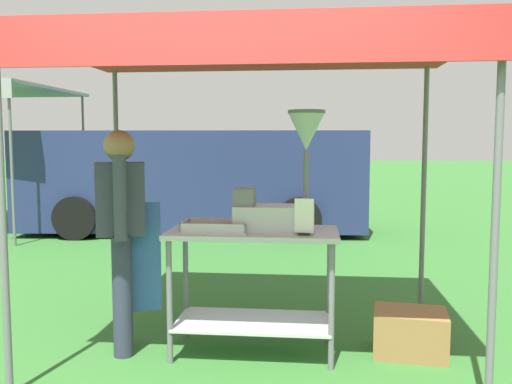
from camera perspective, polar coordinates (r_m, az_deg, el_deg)
ground_plane at (r=8.75m, az=2.41°, el=-4.78°), size 70.00×70.00×0.00m
stall_canopy at (r=4.02m, az=-0.15°, el=13.90°), size 2.99×2.13×2.22m
donut_cart at (r=3.98m, az=-0.29°, el=-7.61°), size 1.20×0.59×0.90m
donut_tray at (r=3.89m, az=-4.08°, el=-3.74°), size 0.46×0.29×0.07m
donut_fryer at (r=3.86m, az=2.83°, el=0.59°), size 0.63×0.28×0.84m
menu_sign at (r=3.73m, az=4.99°, el=-2.85°), size 0.13×0.05×0.25m
vendor at (r=4.09m, az=-13.68°, el=-3.70°), size 0.46×0.53×1.61m
supply_crate at (r=4.24m, az=15.63°, el=-13.81°), size 0.55×0.46×0.32m
van_navy at (r=9.46m, az=-6.42°, el=1.32°), size 5.72×2.39×1.69m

